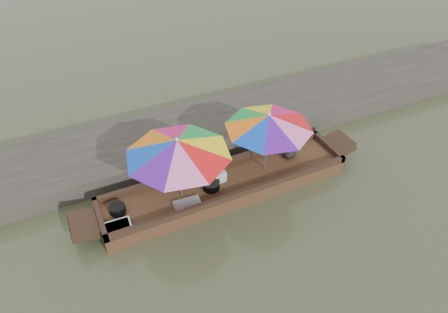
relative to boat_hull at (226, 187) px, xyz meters
name	(u,v)px	position (x,y,z in m)	size (l,w,h in m)	color
water	(226,192)	(0.00, 0.00, -0.17)	(80.00, 80.00, 0.00)	#414930
dock	(190,133)	(0.00, 2.20, 0.08)	(22.00, 2.20, 0.50)	#2D2B26
boat_hull	(226,187)	(0.00, 0.00, 0.00)	(5.71, 1.20, 0.35)	#372418
cooking_pot	(117,209)	(-2.43, 0.10, 0.26)	(0.34, 0.34, 0.18)	black
tray_crayfish	(117,228)	(-2.55, -0.35, 0.22)	(0.58, 0.40, 0.09)	silver
tray_scallop	(188,205)	(-1.05, -0.35, 0.21)	(0.58, 0.40, 0.06)	silver
charcoal_grill	(211,185)	(-0.39, -0.06, 0.26)	(0.38, 0.38, 0.18)	black
supply_bag	(219,176)	(-0.13, 0.09, 0.30)	(0.28, 0.22, 0.26)	silver
vendor	(291,139)	(1.77, 0.17, 0.70)	(0.51, 0.34, 1.05)	black
umbrella_bow	(180,168)	(-1.05, 0.00, 0.95)	(2.17, 2.17, 1.55)	green
umbrella_stern	(267,142)	(1.01, 0.00, 0.95)	(1.93, 1.93, 1.55)	#E51475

